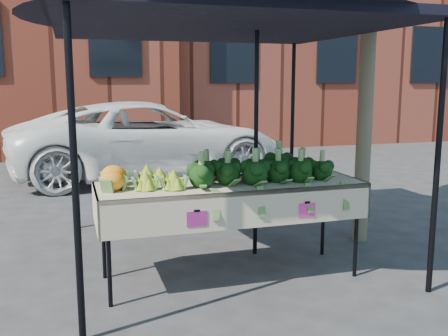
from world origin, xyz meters
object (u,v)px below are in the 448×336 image
Objects in this scene: vehicle at (147,39)px; canopy at (221,125)px; street_tree at (369,20)px; table at (230,230)px.

canopy is at bearing 174.60° from vehicle.
canopy is 1.99m from street_tree.
street_tree is (1.77, 0.65, 2.00)m from table.
table is 1.12m from canopy.
canopy is at bearing 81.13° from table.
street_tree is (1.67, 0.02, 1.08)m from canopy.
street_tree is at bearing -165.74° from vehicle.
canopy is 4.84m from vehicle.
vehicle is 1.05× the size of street_tree.
canopy is at bearing -179.33° from street_tree.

